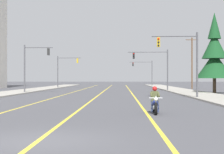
{
  "coord_description": "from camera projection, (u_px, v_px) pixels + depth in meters",
  "views": [
    {
      "loc": [
        2.47,
        -11.31,
        1.89
      ],
      "look_at": [
        1.71,
        20.53,
        2.0
      ],
      "focal_mm": 60.16,
      "sensor_mm": 36.0,
      "label": 1
    }
  ],
  "objects": [
    {
      "name": "ground_plane",
      "position": [
        40.0,
        140.0,
        11.36
      ],
      "size": [
        400.0,
        400.0,
        0.0
      ],
      "primitive_type": "plane",
      "color": "#47474C"
    },
    {
      "name": "lane_stripe_center",
      "position": [
        104.0,
        91.0,
        56.35
      ],
      "size": [
        0.16,
        100.0,
        0.01
      ],
      "primitive_type": "cube",
      "color": "yellow",
      "rests_on": "ground"
    },
    {
      "name": "lane_stripe_left",
      "position": [
        78.0,
        91.0,
        56.44
      ],
      "size": [
        0.16,
        100.0,
        0.01
      ],
      "primitive_type": "cube",
      "color": "yellow",
      "rests_on": "ground"
    },
    {
      "name": "lane_stripe_right",
      "position": [
        130.0,
        91.0,
        56.26
      ],
      "size": [
        0.16,
        100.0,
        0.01
      ],
      "primitive_type": "cube",
      "color": "yellow",
      "rests_on": "ground"
    },
    {
      "name": "sidewalk_kerb_right",
      "position": [
        186.0,
        92.0,
        51.08
      ],
      "size": [
        4.4,
        110.0,
        0.14
      ],
      "primitive_type": "cube",
      "color": "#9E998E",
      "rests_on": "ground"
    },
    {
      "name": "sidewalk_kerb_left",
      "position": [
        20.0,
        92.0,
        51.62
      ],
      "size": [
        4.4,
        110.0,
        0.14
      ],
      "primitive_type": "cube",
      "color": "#9E998E",
      "rests_on": "ground"
    },
    {
      "name": "motorcycle_with_rider",
      "position": [
        155.0,
        103.0,
        20.01
      ],
      "size": [
        0.7,
        2.19,
        1.46
      ],
      "color": "black",
      "rests_on": "ground"
    },
    {
      "name": "traffic_signal_near_right",
      "position": [
        184.0,
        55.0,
        35.13
      ],
      "size": [
        4.31,
        0.42,
        6.2
      ],
      "color": "#47474C",
      "rests_on": "ground"
    },
    {
      "name": "traffic_signal_near_left",
      "position": [
        32.0,
        62.0,
        48.17
      ],
      "size": [
        3.7,
        0.37,
        6.2
      ],
      "color": "#47474C",
      "rests_on": "ground"
    },
    {
      "name": "traffic_signal_mid_right",
      "position": [
        156.0,
        63.0,
        56.27
      ],
      "size": [
        6.04,
        0.49,
        6.2
      ],
      "color": "#47474C",
      "rests_on": "ground"
    },
    {
      "name": "traffic_signal_mid_left",
      "position": [
        64.0,
        67.0,
        72.59
      ],
      "size": [
        4.64,
        0.42,
        6.2
      ],
      "color": "#47474C",
      "rests_on": "ground"
    },
    {
      "name": "traffic_signal_far_right",
      "position": [
        145.0,
        69.0,
        90.73
      ],
      "size": [
        5.51,
        0.4,
        6.2
      ],
      "color": "#47474C",
      "rests_on": "ground"
    },
    {
      "name": "utility_pole_right_far",
      "position": [
        192.0,
        62.0,
        66.44
      ],
      "size": [
        2.2,
        0.26,
        9.13
      ],
      "color": "brown",
      "rests_on": "ground"
    },
    {
      "name": "conifer_tree_right_verge_far",
      "position": [
        214.0,
        56.0,
        47.32
      ],
      "size": [
        4.65,
        4.65,
        10.23
      ],
      "color": "#423023",
      "rests_on": "ground"
    }
  ]
}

